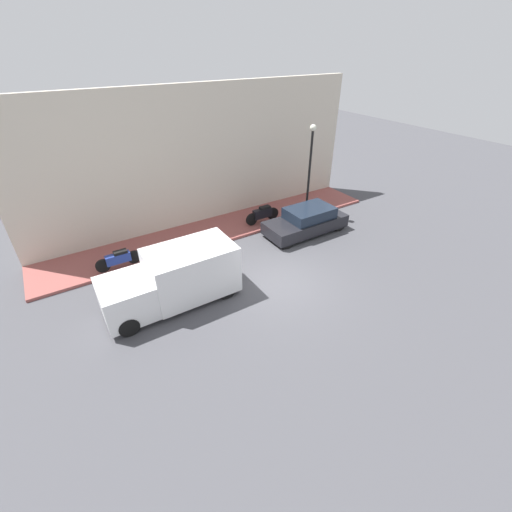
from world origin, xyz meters
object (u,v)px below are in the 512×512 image
object	(u,v)px
delivery_van	(173,278)
motorcycle_black	(263,214)
parked_car	(306,221)
streetlamp	(310,160)
motorcycle_blue	(119,259)

from	to	relation	value
delivery_van	motorcycle_black	world-z (taller)	delivery_van
parked_car	streetlamp	size ratio (longest dim) A/B	0.89
motorcycle_blue	delivery_van	bearing A→B (deg)	-158.91
delivery_van	motorcycle_black	distance (m)	7.05
motorcycle_blue	streetlamp	xyz separation A→B (m)	(-0.16, -9.86, 2.58)
parked_car	motorcycle_blue	distance (m)	8.84
motorcycle_black	streetlamp	size ratio (longest dim) A/B	0.41
streetlamp	delivery_van	bearing A→B (deg)	109.32
parked_car	motorcycle_black	distance (m)	2.33
motorcycle_black	motorcycle_blue	distance (m)	7.34
parked_car	motorcycle_blue	bearing A→B (deg)	79.72
parked_car	motorcycle_black	size ratio (longest dim) A/B	2.15
motorcycle_black	motorcycle_blue	world-z (taller)	motorcycle_black
motorcycle_blue	motorcycle_black	bearing A→B (deg)	-87.56
parked_car	motorcycle_blue	size ratio (longest dim) A/B	2.26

